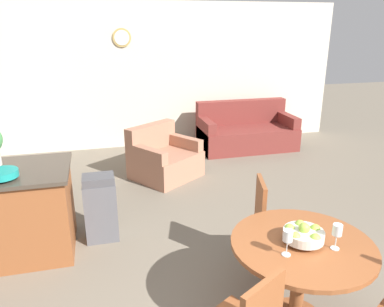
{
  "coord_description": "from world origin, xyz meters",
  "views": [
    {
      "loc": [
        -0.8,
        -1.37,
        2.28
      ],
      "look_at": [
        0.18,
        2.41,
        0.93
      ],
      "focal_mm": 35.0,
      "sensor_mm": 36.0,
      "label": 1
    }
  ],
  "objects_px": {
    "dining_chair_far_side": "(272,220)",
    "fruit_bowl": "(303,234)",
    "teal_bowl": "(2,174)",
    "wine_glass_left": "(288,237)",
    "kitchen_island": "(11,213)",
    "trash_bin": "(101,208)",
    "armchair": "(164,160)",
    "wine_glass_right": "(337,231)",
    "dining_table": "(301,261)",
    "couch": "(246,133)"
  },
  "relations": [
    {
      "from": "trash_bin",
      "to": "wine_glass_right",
      "type": "bearing_deg",
      "value": -47.35
    },
    {
      "from": "dining_chair_far_side",
      "to": "wine_glass_right",
      "type": "relative_size",
      "value": 4.54
    },
    {
      "from": "dining_table",
      "to": "trash_bin",
      "type": "distance_m",
      "value": 2.22
    },
    {
      "from": "wine_glass_right",
      "to": "dining_chair_far_side",
      "type": "bearing_deg",
      "value": 93.4
    },
    {
      "from": "wine_glass_left",
      "to": "trash_bin",
      "type": "bearing_deg",
      "value": 125.56
    },
    {
      "from": "teal_bowl",
      "to": "trash_bin",
      "type": "relative_size",
      "value": 0.38
    },
    {
      "from": "dining_table",
      "to": "couch",
      "type": "distance_m",
      "value": 4.55
    },
    {
      "from": "dining_table",
      "to": "fruit_bowl",
      "type": "height_order",
      "value": "fruit_bowl"
    },
    {
      "from": "wine_glass_right",
      "to": "kitchen_island",
      "type": "xyz_separation_m",
      "value": [
        -2.54,
        1.74,
        -0.41
      ]
    },
    {
      "from": "trash_bin",
      "to": "couch",
      "type": "relative_size",
      "value": 0.42
    },
    {
      "from": "wine_glass_right",
      "to": "armchair",
      "type": "distance_m",
      "value": 3.53
    },
    {
      "from": "teal_bowl",
      "to": "armchair",
      "type": "distance_m",
      "value": 2.75
    },
    {
      "from": "fruit_bowl",
      "to": "wine_glass_right",
      "type": "bearing_deg",
      "value": -35.54
    },
    {
      "from": "dining_table",
      "to": "trash_bin",
      "type": "bearing_deg",
      "value": 131.4
    },
    {
      "from": "fruit_bowl",
      "to": "teal_bowl",
      "type": "distance_m",
      "value": 2.69
    },
    {
      "from": "armchair",
      "to": "dining_chair_far_side",
      "type": "bearing_deg",
      "value": -111.46
    },
    {
      "from": "teal_bowl",
      "to": "wine_glass_left",
      "type": "bearing_deg",
      "value": -35.11
    },
    {
      "from": "wine_glass_right",
      "to": "teal_bowl",
      "type": "distance_m",
      "value": 2.92
    },
    {
      "from": "wine_glass_left",
      "to": "trash_bin",
      "type": "relative_size",
      "value": 0.26
    },
    {
      "from": "fruit_bowl",
      "to": "trash_bin",
      "type": "bearing_deg",
      "value": 131.43
    },
    {
      "from": "teal_bowl",
      "to": "armchair",
      "type": "xyz_separation_m",
      "value": [
        1.84,
        1.92,
        -0.7
      ]
    },
    {
      "from": "dining_table",
      "to": "armchair",
      "type": "relative_size",
      "value": 0.88
    },
    {
      "from": "dining_chair_far_side",
      "to": "wine_glass_right",
      "type": "bearing_deg",
      "value": 18.73
    },
    {
      "from": "dining_chair_far_side",
      "to": "fruit_bowl",
      "type": "relative_size",
      "value": 2.97
    },
    {
      "from": "wine_glass_left",
      "to": "armchair",
      "type": "xyz_separation_m",
      "value": [
        -0.27,
        3.4,
        -0.6
      ]
    },
    {
      "from": "dining_table",
      "to": "dining_chair_far_side",
      "type": "height_order",
      "value": "dining_chair_far_side"
    },
    {
      "from": "dining_table",
      "to": "fruit_bowl",
      "type": "bearing_deg",
      "value": 101.12
    },
    {
      "from": "dining_chair_far_side",
      "to": "couch",
      "type": "distance_m",
      "value": 3.78
    },
    {
      "from": "dining_table",
      "to": "fruit_bowl",
      "type": "xyz_separation_m",
      "value": [
        -0.0,
        0.0,
        0.24
      ]
    },
    {
      "from": "wine_glass_right",
      "to": "couch",
      "type": "bearing_deg",
      "value": 75.53
    },
    {
      "from": "armchair",
      "to": "wine_glass_right",
      "type": "bearing_deg",
      "value": -114.0
    },
    {
      "from": "dining_chair_far_side",
      "to": "kitchen_island",
      "type": "relative_size",
      "value": 0.73
    },
    {
      "from": "dining_table",
      "to": "wine_glass_right",
      "type": "xyz_separation_m",
      "value": [
        0.19,
        -0.13,
        0.31
      ]
    },
    {
      "from": "dining_table",
      "to": "teal_bowl",
      "type": "relative_size",
      "value": 3.78
    },
    {
      "from": "kitchen_island",
      "to": "wine_glass_left",
      "type": "bearing_deg",
      "value": -38.6
    },
    {
      "from": "kitchen_island",
      "to": "teal_bowl",
      "type": "xyz_separation_m",
      "value": [
        0.04,
        -0.23,
        0.51
      ]
    },
    {
      "from": "wine_glass_left",
      "to": "kitchen_island",
      "type": "bearing_deg",
      "value": 141.4
    },
    {
      "from": "fruit_bowl",
      "to": "trash_bin",
      "type": "distance_m",
      "value": 2.25
    },
    {
      "from": "fruit_bowl",
      "to": "couch",
      "type": "height_order",
      "value": "fruit_bowl"
    },
    {
      "from": "fruit_bowl",
      "to": "wine_glass_left",
      "type": "xyz_separation_m",
      "value": [
        -0.2,
        -0.11,
        0.07
      ]
    },
    {
      "from": "kitchen_island",
      "to": "wine_glass_right",
      "type": "bearing_deg",
      "value": -34.42
    },
    {
      "from": "fruit_bowl",
      "to": "trash_bin",
      "type": "height_order",
      "value": "fruit_bowl"
    },
    {
      "from": "dining_chair_far_side",
      "to": "trash_bin",
      "type": "distance_m",
      "value": 1.84
    },
    {
      "from": "fruit_bowl",
      "to": "wine_glass_left",
      "type": "relative_size",
      "value": 1.53
    },
    {
      "from": "dining_chair_far_side",
      "to": "couch",
      "type": "xyz_separation_m",
      "value": [
        1.21,
        3.58,
        -0.2
      ]
    },
    {
      "from": "fruit_bowl",
      "to": "armchair",
      "type": "relative_size",
      "value": 0.25
    },
    {
      "from": "dining_chair_far_side",
      "to": "teal_bowl",
      "type": "relative_size",
      "value": 3.16
    },
    {
      "from": "kitchen_island",
      "to": "fruit_bowl",
      "type": "bearing_deg",
      "value": -34.33
    },
    {
      "from": "dining_chair_far_side",
      "to": "armchair",
      "type": "xyz_separation_m",
      "value": [
        -0.6,
        2.53,
        -0.22
      ]
    },
    {
      "from": "fruit_bowl",
      "to": "kitchen_island",
      "type": "bearing_deg",
      "value": 145.67
    }
  ]
}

